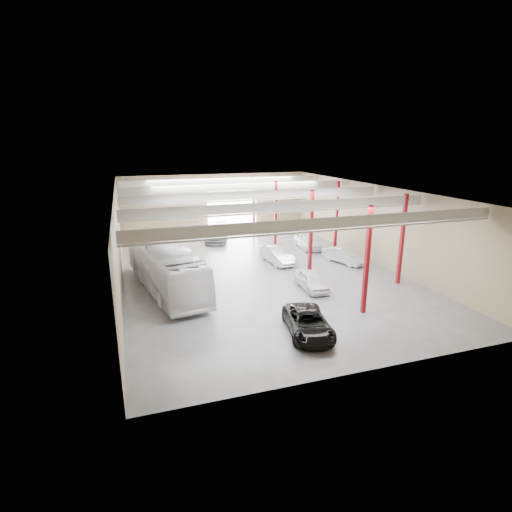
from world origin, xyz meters
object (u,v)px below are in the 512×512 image
black_sedan (308,323)px  car_right_far (308,241)px  car_row_b (277,255)px  coach_bus (165,267)px  car_row_a (312,281)px  car_right_near (344,255)px  car_row_c (217,233)px

black_sedan → car_right_far: bearing=76.2°
black_sedan → car_row_b: 14.07m
black_sedan → car_row_b: bearing=87.5°
coach_bus → car_row_a: coach_bus is taller
car_row_b → car_right_near: (5.80, -1.95, -0.06)m
black_sedan → car_row_c: 23.58m
coach_bus → car_right_far: size_ratio=2.77×
car_row_b → car_right_far: (4.86, 3.80, 0.01)m
black_sedan → car_right_far: size_ratio=1.10×
black_sedan → car_row_c: car_row_c is taller
coach_bus → car_right_near: 16.27m
coach_bus → car_right_far: bearing=16.7°
car_right_near → car_right_far: bearing=80.2°
black_sedan → car_row_a: bearing=73.9°
car_right_near → car_row_c: bearing=108.6°
car_row_c → car_right_near: 15.02m
car_row_a → coach_bus: bearing=164.7°
black_sedan → car_row_c: (0.02, 23.58, 0.14)m
car_row_b → car_right_far: 6.17m
car_row_a → car_row_c: (-3.38, 17.08, 0.16)m
car_row_a → car_right_near: (5.80, 5.20, 0.02)m
black_sedan → car_row_c: size_ratio=0.87×
car_right_far → black_sedan: bearing=-111.4°
car_right_near → car_right_far: 5.83m
car_row_a → car_right_far: (4.86, 10.95, 0.10)m
car_row_b → car_right_near: bearing=-23.4°
car_row_b → car_right_near: size_ratio=1.09×
coach_bus → black_sedan: coach_bus is taller
coach_bus → car_row_a: 10.95m
car_row_b → car_row_c: size_ratio=0.80×
car_row_a → car_row_b: size_ratio=0.86×
car_row_c → black_sedan: bearing=-73.9°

